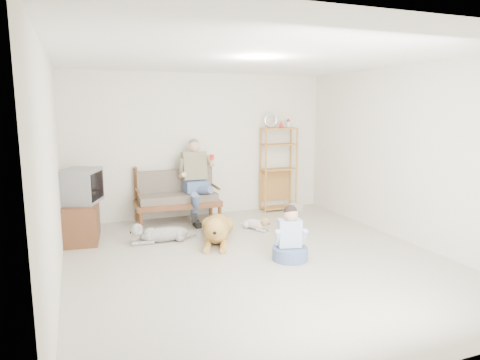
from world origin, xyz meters
name	(u,v)px	position (x,y,z in m)	size (l,w,h in m)	color
floor	(258,260)	(0.00, 0.00, 0.00)	(5.50, 5.50, 0.00)	beige
ceiling	(259,57)	(0.00, 0.00, 2.70)	(5.50, 5.50, 0.00)	white
wall_back	(201,145)	(0.00, 2.75, 1.35)	(5.00, 5.00, 0.00)	beige
wall_front	(411,208)	(0.00, -2.75, 1.35)	(5.00, 5.00, 0.00)	beige
wall_left	(52,173)	(-2.50, 0.00, 1.35)	(5.50, 5.50, 0.00)	beige
wall_right	(409,155)	(2.50, 0.00, 1.35)	(5.50, 5.50, 0.00)	beige
loveseat	(177,195)	(-0.57, 2.41, 0.49)	(1.52, 0.74, 0.95)	brown
man	(196,185)	(-0.25, 2.20, 0.69)	(0.57, 0.82, 1.32)	slate
etagere	(278,168)	(1.55, 2.55, 0.86)	(0.74, 0.32, 1.96)	#B58038
book_stack	(296,207)	(1.85, 2.32, 0.08)	(0.24, 0.17, 0.15)	silver
tv_stand	(81,222)	(-2.23, 1.81, 0.30)	(0.59, 0.95, 0.60)	brown
crt_tv	(81,186)	(-2.19, 1.85, 0.87)	(0.71, 0.78, 0.53)	slate
wall_outlet	(137,204)	(-1.25, 2.73, 0.30)	(0.12, 0.02, 0.08)	silver
golden_retriever	(217,228)	(-0.26, 1.04, 0.20)	(0.77, 1.56, 0.49)	#C49144
shaggy_dog	(158,234)	(-1.12, 1.30, 0.13)	(1.10, 0.26, 0.32)	silver
terrier	(258,224)	(0.59, 1.37, 0.10)	(0.37, 0.59, 0.24)	white
child	(290,240)	(0.42, -0.13, 0.28)	(0.49, 0.49, 0.77)	slate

